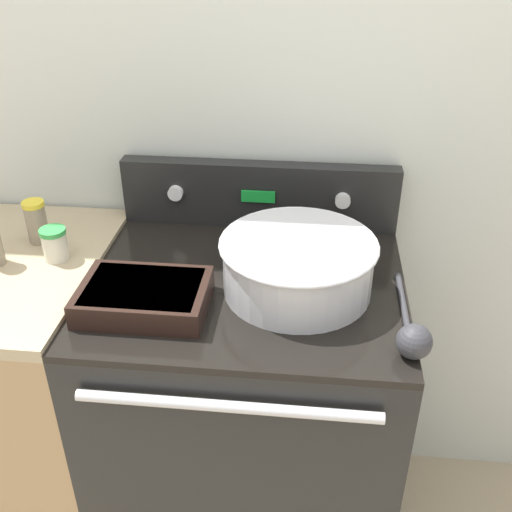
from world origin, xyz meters
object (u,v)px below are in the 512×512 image
(mixing_bowl, at_px, (298,263))
(spice_jar_green_cap, at_px, (55,244))
(casserole_dish, at_px, (144,295))
(ladle, at_px, (413,337))
(spice_jar_yellow_cap, at_px, (36,221))

(mixing_bowl, relative_size, spice_jar_green_cap, 4.30)
(mixing_bowl, xyz_separation_m, casserole_dish, (-0.33, -0.11, -0.04))
(ladle, distance_m, spice_jar_green_cap, 0.87)
(ladle, height_order, spice_jar_green_cap, spice_jar_green_cap)
(casserole_dish, height_order, ladle, ladle)
(mixing_bowl, relative_size, spice_jar_yellow_cap, 3.16)
(casserole_dish, relative_size, spice_jar_green_cap, 3.35)
(ladle, bearing_deg, casserole_dish, 171.49)
(ladle, height_order, spice_jar_yellow_cap, spice_jar_yellow_cap)
(mixing_bowl, height_order, casserole_dish, mixing_bowl)
(mixing_bowl, xyz_separation_m, spice_jar_yellow_cap, (-0.67, 0.14, -0.00))
(mixing_bowl, distance_m, casserole_dish, 0.35)
(spice_jar_yellow_cap, bearing_deg, casserole_dish, -35.38)
(ladle, bearing_deg, spice_jar_green_cap, 163.48)
(mixing_bowl, height_order, spice_jar_green_cap, mixing_bowl)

